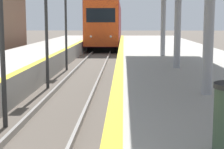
% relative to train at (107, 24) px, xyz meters
% --- Properties ---
extents(train, '(2.85, 23.80, 4.48)m').
position_rel_train_xyz_m(train, '(0.00, 0.00, 0.00)').
color(train, black).
rests_on(train, ground).
extents(signal_far, '(0.36, 0.31, 4.96)m').
position_rel_train_xyz_m(signal_far, '(-1.23, -21.69, 1.16)').
color(signal_far, '#2D2D2D').
rests_on(signal_far, ground).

